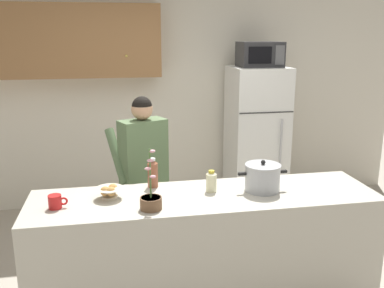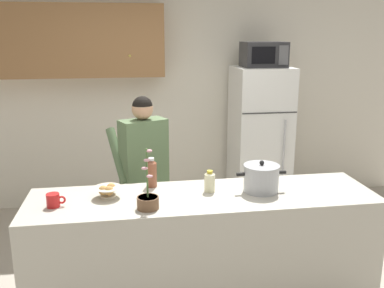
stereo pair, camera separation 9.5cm
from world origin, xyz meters
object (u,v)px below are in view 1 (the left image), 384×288
at_px(microwave, 260,54).
at_px(cooking_pot, 262,177).
at_px(refrigerator, 256,139).
at_px(potted_orchid, 151,200).
at_px(bottle_near_edge, 211,181).
at_px(bottle_mid_counter, 153,173).
at_px(bread_bowl, 110,192).
at_px(coffee_mug, 55,202).
at_px(person_near_pot, 143,164).

xyz_separation_m(microwave, cooking_pot, (-0.58, -1.81, -0.82)).
relative_size(refrigerator, potted_orchid, 4.02).
bearing_deg(bottle_near_edge, bottle_mid_counter, 157.30).
height_order(microwave, bread_bowl, microwave).
bearing_deg(microwave, cooking_pot, -107.67).
bearing_deg(bread_bowl, refrigerator, 46.15).
height_order(refrigerator, cooking_pot, refrigerator).
distance_m(cooking_pot, bottle_mid_counter, 0.84).
xyz_separation_m(coffee_mug, bread_bowl, (0.36, 0.11, 0.00)).
relative_size(bread_bowl, bottle_mid_counter, 0.87).
relative_size(bottle_near_edge, bottle_mid_counter, 0.71).
relative_size(refrigerator, bottle_near_edge, 10.29).
xyz_separation_m(refrigerator, bottle_mid_counter, (-1.39, -1.60, 0.18)).
bearing_deg(bottle_near_edge, person_near_pot, 125.91).
relative_size(cooking_pot, bottle_near_edge, 2.30).
relative_size(cooking_pot, potted_orchid, 0.90).
height_order(refrigerator, potted_orchid, refrigerator).
xyz_separation_m(coffee_mug, potted_orchid, (0.64, -0.13, 0.02)).
bearing_deg(person_near_pot, microwave, 37.92).
distance_m(coffee_mug, bottle_near_edge, 1.13).
relative_size(cooking_pot, coffee_mug, 2.92).
xyz_separation_m(bottle_near_edge, bottle_mid_counter, (-0.42, 0.18, 0.03)).
bearing_deg(coffee_mug, cooking_pot, 2.65).
bearing_deg(microwave, person_near_pot, -142.08).
distance_m(bottle_mid_counter, potted_orchid, 0.44).
height_order(bottle_near_edge, bottle_mid_counter, bottle_mid_counter).
bearing_deg(bread_bowl, coffee_mug, -162.71).
height_order(bread_bowl, potted_orchid, potted_orchid).
distance_m(microwave, cooking_pot, 2.07).
bearing_deg(refrigerator, person_near_pot, -141.54).
relative_size(person_near_pot, bottle_mid_counter, 6.73).
relative_size(coffee_mug, bread_bowl, 0.65).
bearing_deg(person_near_pot, bottle_near_edge, -54.09).
bearing_deg(bottle_near_edge, refrigerator, 61.63).
distance_m(person_near_pot, potted_orchid, 0.90).
relative_size(microwave, person_near_pot, 0.31).
relative_size(coffee_mug, bottle_near_edge, 0.79).
distance_m(microwave, coffee_mug, 2.94).
relative_size(person_near_pot, potted_orchid, 3.69).
xyz_separation_m(microwave, potted_orchid, (-1.44, -2.01, -0.86)).
distance_m(bread_bowl, bottle_near_edge, 0.76).
xyz_separation_m(coffee_mug, bottle_near_edge, (1.12, 0.12, 0.03)).
height_order(cooking_pot, bottle_mid_counter, cooking_pot).
bearing_deg(microwave, bread_bowl, -134.20).
distance_m(refrigerator, bread_bowl, 2.48).
height_order(refrigerator, bottle_mid_counter, refrigerator).
bearing_deg(bread_bowl, bottle_near_edge, 0.56).
bearing_deg(potted_orchid, bottle_near_edge, 27.86).
bearing_deg(cooking_pot, person_near_pot, 140.77).
xyz_separation_m(bottle_mid_counter, potted_orchid, (-0.05, -0.43, -0.05)).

